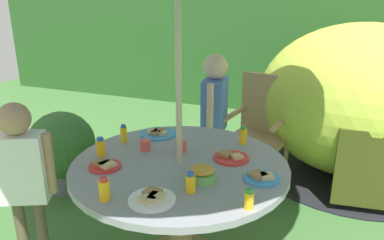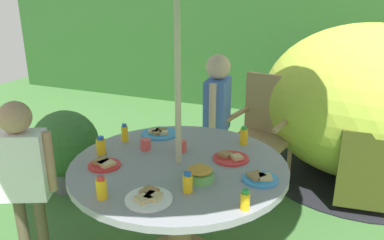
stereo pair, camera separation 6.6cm
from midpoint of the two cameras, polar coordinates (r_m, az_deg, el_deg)
The scene contains 21 objects.
hedge_backdrop at distance 5.76m, azimuth 12.14°, elevation 10.72°, with size 9.00×0.70×1.82m, color #285623.
garden_table at distance 2.42m, azimuth -2.59°, elevation -9.22°, with size 1.32×1.32×0.71m.
wooden_chair at distance 3.52m, azimuth 9.53°, elevation -0.84°, with size 0.56×0.55×0.98m.
dome_tent at distance 3.97m, azimuth 23.11°, elevation 2.71°, with size 2.13×2.13×1.41m.
potted_plant at distance 3.52m, azimuth -19.09°, elevation -3.84°, with size 0.57×0.57×0.72m.
child_in_blue_shirt at distance 3.27m, azimuth 2.77°, elevation 2.13°, with size 0.20×0.41×1.20m.
child_in_white_shirt at distance 2.52m, azimuth -24.44°, elevation -6.42°, with size 0.35×0.26×1.11m.
snack_bowl at distance 2.15m, azimuth 0.59°, elevation -7.90°, with size 0.16×0.16×0.08m.
plate_center_back at distance 1.99m, azimuth -6.85°, elevation -11.37°, with size 0.24×0.24×0.03m.
plate_center_front at distance 2.42m, azimuth 4.99°, elevation -5.47°, with size 0.22×0.22×0.03m.
plate_far_right at distance 2.37m, azimuth -13.49°, elevation -6.49°, with size 0.19×0.19×0.03m.
plate_front_edge at distance 2.20m, azimuth 9.37°, elevation -8.31°, with size 0.20×0.20×0.03m.
plate_mid_right at distance 2.81m, azimuth -5.71°, elevation -1.93°, with size 0.26×0.26×0.03m.
juice_bottle_near_left at distance 2.02m, azimuth -13.70°, elevation -9.90°, with size 0.06×0.06×0.12m.
juice_bottle_near_right at distance 1.91m, azimuth 7.38°, elevation -11.51°, with size 0.05×0.05×0.10m.
juice_bottle_far_left at distance 2.52m, azimuth -14.02°, elevation -3.90°, with size 0.06×0.06×0.12m.
juice_bottle_mid_left at distance 2.03m, azimuth -1.16°, elevation -9.23°, with size 0.05×0.05×0.11m.
juice_bottle_back_edge at distance 2.69m, azimuth -10.69°, elevation -2.03°, with size 0.05×0.05×0.13m.
juice_bottle_spot_a at distance 2.64m, azimuth 6.82°, elevation -2.28°, with size 0.05×0.05×0.12m.
cup_near at distance 2.55m, azimuth -7.60°, elevation -3.64°, with size 0.07×0.07×0.07m, color #E04C47.
cup_far at distance 2.51m, azimuth -2.36°, elevation -3.89°, with size 0.07×0.07×0.07m, color #E04C47.
Camera 1 is at (0.82, -1.96, 1.73)m, focal length 36.27 mm.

